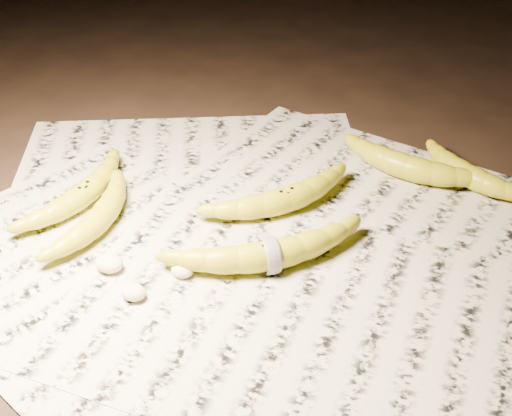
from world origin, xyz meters
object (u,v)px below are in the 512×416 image
(banana_taped, at_px, (270,253))
(banana_upper_a, at_px, (409,165))
(banana_left_b, at_px, (101,215))
(banana_upper_b, at_px, (468,173))
(banana_left_a, at_px, (83,192))
(banana_center, at_px, (285,198))

(banana_taped, distance_m, banana_upper_a, 0.30)
(banana_left_b, distance_m, banana_upper_a, 0.47)
(banana_taped, relative_size, banana_upper_b, 1.40)
(banana_left_b, relative_size, banana_upper_a, 0.90)
(banana_left_a, relative_size, banana_left_b, 1.09)
(banana_center, relative_size, banana_upper_b, 1.22)
(banana_center, bearing_deg, banana_left_a, 148.76)
(banana_left_a, distance_m, banana_upper_a, 0.49)
(banana_upper_a, height_order, banana_upper_b, banana_upper_a)
(banana_left_b, distance_m, banana_taped, 0.25)
(banana_left_a, xyz_separation_m, banana_taped, (0.30, -0.04, 0.00))
(banana_left_b, relative_size, banana_center, 0.88)
(banana_center, bearing_deg, banana_left_b, 160.76)
(banana_center, distance_m, banana_upper_a, 0.21)
(banana_center, bearing_deg, banana_upper_b, -14.28)
(banana_left_a, height_order, banana_left_b, same)
(banana_center, distance_m, banana_upper_b, 0.29)
(banana_left_b, bearing_deg, banana_upper_b, -59.76)
(banana_left_a, xyz_separation_m, banana_upper_a, (0.43, 0.23, 0.00))
(banana_left_a, relative_size, banana_upper_b, 1.17)
(banana_center, relative_size, banana_upper_a, 1.03)
(banana_left_a, height_order, banana_taped, banana_taped)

